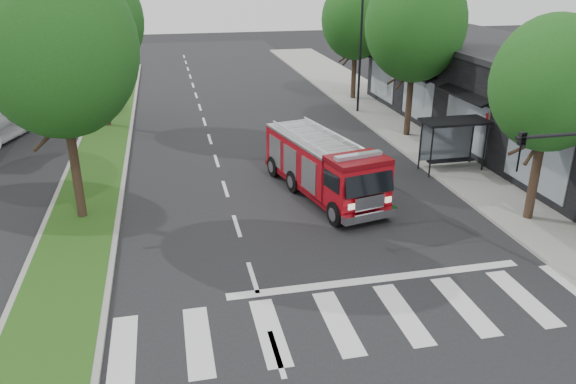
% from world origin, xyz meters
% --- Properties ---
extents(ground, '(140.00, 140.00, 0.00)m').
position_xyz_m(ground, '(0.00, 0.00, 0.00)').
color(ground, black).
rests_on(ground, ground).
extents(sidewalk_right, '(5.00, 80.00, 0.15)m').
position_xyz_m(sidewalk_right, '(12.50, 10.00, 0.07)').
color(sidewalk_right, gray).
rests_on(sidewalk_right, ground).
extents(median, '(3.00, 50.00, 0.15)m').
position_xyz_m(median, '(-6.00, 18.00, 0.08)').
color(median, gray).
rests_on(median, ground).
extents(storefront_row, '(8.00, 30.00, 5.00)m').
position_xyz_m(storefront_row, '(17.00, 10.00, 2.50)').
color(storefront_row, black).
rests_on(storefront_row, ground).
extents(bus_shelter, '(3.20, 1.60, 2.61)m').
position_xyz_m(bus_shelter, '(11.20, 8.15, 2.04)').
color(bus_shelter, black).
rests_on(bus_shelter, ground).
extents(tree_right_near, '(4.40, 4.40, 8.05)m').
position_xyz_m(tree_right_near, '(11.50, 2.00, 5.51)').
color(tree_right_near, black).
rests_on(tree_right_near, ground).
extents(tree_right_mid, '(5.60, 5.60, 9.72)m').
position_xyz_m(tree_right_mid, '(11.50, 14.00, 6.49)').
color(tree_right_mid, black).
rests_on(tree_right_mid, ground).
extents(tree_right_far, '(5.00, 5.00, 8.73)m').
position_xyz_m(tree_right_far, '(11.50, 24.00, 5.84)').
color(tree_right_far, black).
rests_on(tree_right_far, ground).
extents(tree_median_near, '(5.80, 5.80, 10.16)m').
position_xyz_m(tree_median_near, '(-6.00, 6.00, 6.81)').
color(tree_median_near, black).
rests_on(tree_median_near, ground).
extents(tree_median_far, '(5.60, 5.60, 9.72)m').
position_xyz_m(tree_median_far, '(-6.00, 20.00, 6.49)').
color(tree_median_far, black).
rests_on(tree_median_far, ground).
extents(streetlight_right_far, '(2.11, 0.20, 8.00)m').
position_xyz_m(streetlight_right_far, '(10.35, 20.00, 4.48)').
color(streetlight_right_far, black).
rests_on(streetlight_right_far, ground).
extents(fire_engine, '(4.00, 8.27, 2.76)m').
position_xyz_m(fire_engine, '(4.21, 6.43, 1.32)').
color(fire_engine, '#5C050A').
rests_on(fire_engine, ground).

